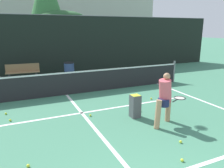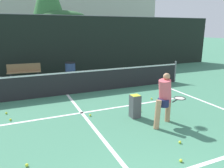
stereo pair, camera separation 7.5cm
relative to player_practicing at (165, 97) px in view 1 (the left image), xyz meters
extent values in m
cube|color=white|center=(-1.90, 1.76, -0.79)|extent=(8.25, 0.10, 0.01)
cube|color=white|center=(-1.90, 1.02, -0.79)|extent=(0.10, 5.85, 0.01)
cube|color=white|center=(2.61, 1.02, -0.79)|extent=(0.10, 6.85, 0.01)
cylinder|color=slate|center=(3.60, 3.94, -0.26)|extent=(0.09, 0.09, 1.07)
cube|color=#232326|center=(-1.90, 3.94, -0.32)|extent=(11.00, 0.02, 0.95)
cube|color=white|center=(-1.90, 3.94, 0.12)|extent=(11.00, 0.03, 0.06)
cube|color=black|center=(-1.90, 8.60, 0.89)|extent=(24.00, 0.06, 3.38)
cylinder|color=slate|center=(-1.90, 8.60, 2.60)|extent=(24.00, 0.04, 0.04)
cylinder|color=tan|center=(0.24, 0.13, -0.45)|extent=(0.15, 0.15, 0.70)
cylinder|color=tan|center=(-0.31, -0.15, -0.40)|extent=(0.27, 0.23, 0.81)
cylinder|color=#1E234C|center=(-0.04, -0.01, -0.13)|extent=(0.32, 0.32, 0.21)
cylinder|color=#E55966|center=(0.01, 0.01, 0.19)|extent=(0.42, 0.38, 0.70)
sphere|color=tan|center=(0.05, 0.03, 0.59)|extent=(0.19, 0.19, 0.19)
cylinder|color=#262628|center=(0.24, -0.15, -0.08)|extent=(0.28, 0.16, 0.03)
torus|color=#262628|center=(0.52, -0.01, -0.08)|extent=(0.46, 0.46, 0.02)
cylinder|color=beige|center=(0.52, -0.01, -0.08)|extent=(0.35, 0.35, 0.01)
sphere|color=#D1E033|center=(0.95, 2.01, -0.76)|extent=(0.07, 0.07, 0.07)
sphere|color=#D1E033|center=(-3.68, -0.56, -0.76)|extent=(0.07, 0.07, 0.07)
sphere|color=#D1E033|center=(-0.29, -1.05, -0.76)|extent=(0.07, 0.07, 0.07)
sphere|color=#D1E033|center=(-4.01, 2.01, -0.76)|extent=(0.07, 0.07, 0.07)
sphere|color=#D1E033|center=(-1.73, 1.39, -0.76)|extent=(0.07, 0.07, 0.07)
sphere|color=#D1E033|center=(-0.77, -1.66, -0.76)|extent=(0.07, 0.07, 0.07)
sphere|color=#D1E033|center=(-0.10, 1.09, -0.76)|extent=(0.07, 0.07, 0.07)
sphere|color=#D1E033|center=(-4.14, 2.62, -0.76)|extent=(0.07, 0.07, 0.07)
cube|color=#4C4C51|center=(-0.49, 0.77, -0.45)|extent=(0.28, 0.28, 0.70)
cube|color=#D1E033|center=(-0.49, 0.77, -0.12)|extent=(0.25, 0.25, 0.06)
cube|color=olive|center=(-3.38, 7.34, -0.36)|extent=(1.68, 0.47, 0.04)
cube|color=olive|center=(-3.37, 7.52, -0.15)|extent=(1.66, 0.15, 0.42)
cube|color=#333338|center=(-4.05, 7.39, -0.58)|extent=(0.06, 0.32, 0.44)
cube|color=#333338|center=(-2.72, 7.30, -0.58)|extent=(0.06, 0.32, 0.44)
cylinder|color=#384C7F|center=(-0.96, 7.34, -0.41)|extent=(0.56, 0.56, 0.77)
cylinder|color=black|center=(-0.96, 7.34, -0.01)|extent=(0.59, 0.59, 0.04)
cube|color=#B7B7BC|center=(0.97, 10.68, -0.35)|extent=(1.70, 4.06, 0.89)
cube|color=#1E2328|center=(0.97, 10.48, 0.39)|extent=(1.43, 2.44, 0.59)
cylinder|color=black|center=(1.74, 11.98, -0.50)|extent=(0.18, 0.60, 0.60)
cylinder|color=black|center=(1.74, 9.38, -0.50)|extent=(0.18, 0.60, 0.60)
cylinder|color=brown|center=(-1.07, 13.46, 0.72)|extent=(0.28, 0.28, 3.03)
cylinder|color=brown|center=(0.97, 15.97, 0.66)|extent=(0.28, 0.28, 2.91)
ellipsoid|color=#2D6633|center=(0.97, 15.97, 2.47)|extent=(3.21, 3.21, 0.90)
cylinder|color=brown|center=(-0.10, 13.11, 0.80)|extent=(0.28, 0.28, 3.20)
ellipsoid|color=#28562D|center=(-0.10, 13.11, 2.75)|extent=(3.52, 3.52, 0.90)
cube|color=#B2ADA3|center=(-1.90, 25.62, 2.58)|extent=(36.00, 2.40, 6.75)
camera|label=1|loc=(-3.71, -4.68, 1.87)|focal=35.00mm
camera|label=2|loc=(-3.65, -4.71, 1.87)|focal=35.00mm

